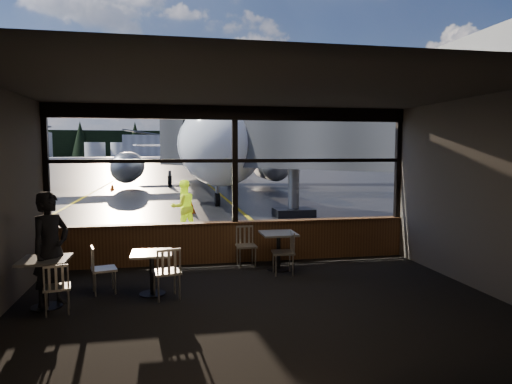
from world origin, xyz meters
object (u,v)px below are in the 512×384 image
object	(u,v)px
passenger	(51,249)
chair_mid_w	(104,270)
cafe_table_left	(46,283)
chair_mid_s	(167,273)
airliner	(200,113)
chair_left_s	(57,288)
ground_crew	(183,207)
cone_wing	(112,187)
cone_nose	(192,208)
cafe_table_near	(278,251)
chair_near_n	(246,246)
jet_bridge	(313,155)
chair_near_e	(283,253)
cafe_table_mid	(152,274)

from	to	relation	value
passenger	chair_mid_w	bearing A→B (deg)	-17.48
chair_mid_w	passenger	xyz separation A→B (m)	(-0.74, -0.52, 0.50)
cafe_table_left	chair_mid_s	xyz separation A→B (m)	(1.90, 0.09, 0.05)
airliner	chair_left_s	world-z (taller)	airliner
chair_left_s	ground_crew	size ratio (longest dim) A/B	0.50
chair_left_s	cone_wing	size ratio (longest dim) A/B	1.78
chair_mid_w	ground_crew	xyz separation A→B (m)	(1.58, 5.69, 0.39)
ground_crew	cone_nose	xyz separation A→B (m)	(0.48, 4.57, -0.59)
airliner	cafe_table_near	bearing A→B (deg)	-89.71
chair_near_n	chair_mid_w	distance (m)	3.13
jet_bridge	passenger	distance (m)	10.58
chair_near_e	ground_crew	size ratio (longest dim) A/B	0.54
cafe_table_mid	cone_nose	bearing A→B (deg)	83.34
cafe_table_near	passenger	xyz separation A→B (m)	(-4.15, -1.49, 0.53)
chair_near_n	ground_crew	distance (m)	4.47
cone_wing	chair_mid_s	bearing A→B (deg)	-81.29
chair_mid_s	passenger	xyz separation A→B (m)	(-1.83, -0.01, 0.48)
chair_near_n	passenger	distance (m)	4.05
chair_near_e	cafe_table_near	bearing A→B (deg)	5.50
cafe_table_mid	cafe_table_left	bearing A→B (deg)	-167.38
chair_near_n	cone_nose	bearing A→B (deg)	-86.32
cafe_table_near	chair_near_e	xyz separation A→B (m)	(0.01, -0.37, 0.05)
chair_near_e	chair_mid_w	bearing A→B (deg)	104.65
jet_bridge	cafe_table_left	size ratio (longest dim) A/B	13.60
chair_mid_w	chair_mid_s	bearing A→B (deg)	50.95
airliner	passenger	distance (m)	25.10
airliner	cafe_table_near	distance (m)	23.39
passenger	chair_mid_s	bearing A→B (deg)	-52.33
chair_near_n	ground_crew	world-z (taller)	ground_crew
airliner	cone_wing	world-z (taller)	airliner
chair_mid_w	ground_crew	world-z (taller)	ground_crew
passenger	cone_nose	world-z (taller)	passenger
chair_mid_s	cone_wing	world-z (taller)	chair_mid_s
chair_mid_w	cafe_table_near	bearing A→B (deg)	92.13
chair_near_e	jet_bridge	bearing A→B (deg)	-18.00
chair_mid_s	passenger	size ratio (longest dim) A/B	0.49
airliner	chair_mid_s	distance (m)	24.94
passenger	cafe_table_near	bearing A→B (deg)	-32.73
jet_bridge	chair_mid_w	xyz separation A→B (m)	(-6.21, -7.33, -1.96)
ground_crew	chair_near_n	bearing A→B (deg)	81.71
cone_nose	cone_wing	distance (m)	12.83
passenger	cafe_table_mid	bearing A→B (deg)	-42.38
airliner	cafe_table_left	bearing A→B (deg)	-99.49
cafe_table_left	chair_near_e	bearing A→B (deg)	16.01
jet_bridge	cafe_table_mid	distance (m)	9.50
jet_bridge	cone_wing	xyz separation A→B (m)	(-8.62, 14.96, -2.16)
ground_crew	cone_wing	size ratio (longest dim) A/B	3.58
chair_mid_w	passenger	distance (m)	1.03
jet_bridge	chair_near_e	bearing A→B (deg)	-112.57
chair_near_e	ground_crew	distance (m)	5.42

